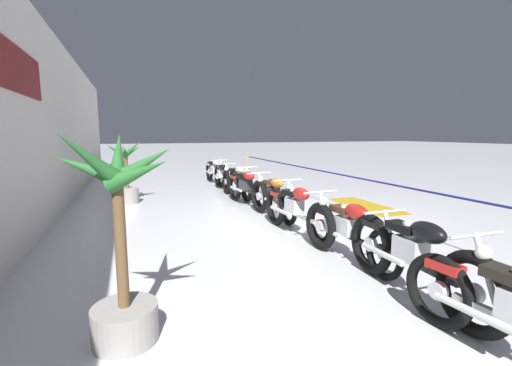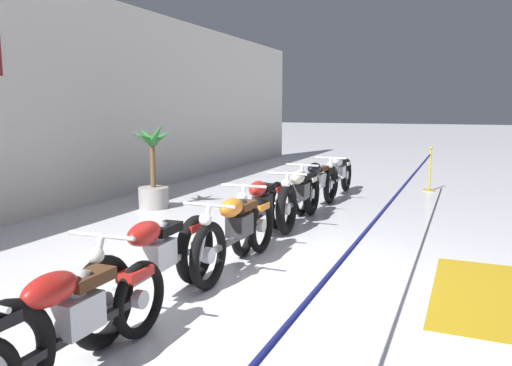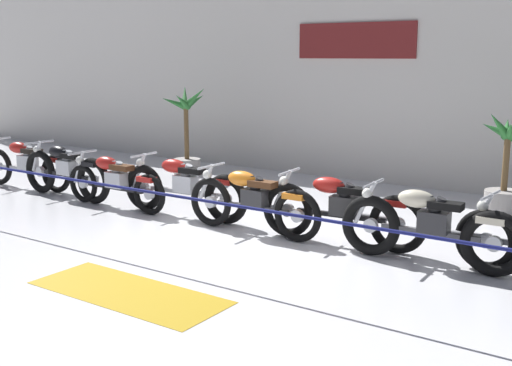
# 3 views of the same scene
# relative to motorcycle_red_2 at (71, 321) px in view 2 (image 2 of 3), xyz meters

# --- Properties ---
(ground_plane) EXTENTS (120.00, 120.00, 0.00)m
(ground_plane) POSITION_rel_motorcycle_red_2_xyz_m (2.77, -0.47, -0.46)
(ground_plane) COLOR silver
(motorcycle_red_2) EXTENTS (2.23, 0.62, 0.91)m
(motorcycle_red_2) POSITION_rel_motorcycle_red_2_xyz_m (0.00, 0.00, 0.00)
(motorcycle_red_2) COLOR black
(motorcycle_red_2) RESTS_ON ground
(motorcycle_red_3) EXTENTS (2.40, 0.62, 0.96)m
(motorcycle_red_3) POSITION_rel_motorcycle_red_2_xyz_m (1.33, 0.20, 0.01)
(motorcycle_red_3) COLOR black
(motorcycle_red_3) RESTS_ON ground
(motorcycle_orange_4) EXTENTS (2.24, 0.62, 0.95)m
(motorcycle_orange_4) POSITION_rel_motorcycle_red_2_xyz_m (2.78, 0.01, 0.02)
(motorcycle_orange_4) COLOR black
(motorcycle_orange_4) RESTS_ON ground
(motorcycle_red_5) EXTENTS (2.36, 0.62, 0.96)m
(motorcycle_red_5) POSITION_rel_motorcycle_red_2_xyz_m (4.08, 0.23, 0.02)
(motorcycle_red_5) COLOR black
(motorcycle_red_5) RESTS_ON ground
(motorcycle_cream_6) EXTENTS (2.30, 0.62, 0.97)m
(motorcycle_cream_6) POSITION_rel_motorcycle_red_2_xyz_m (5.37, 0.05, 0.01)
(motorcycle_cream_6) COLOR black
(motorcycle_cream_6) RESTS_ON ground
(motorcycle_black_7) EXTENTS (2.41, 0.62, 0.95)m
(motorcycle_black_7) POSITION_rel_motorcycle_red_2_xyz_m (6.82, 0.17, 0.01)
(motorcycle_black_7) COLOR black
(motorcycle_black_7) RESTS_ON ground
(motorcycle_silver_8) EXTENTS (2.44, 0.62, 0.96)m
(motorcycle_silver_8) POSITION_rel_motorcycle_red_2_xyz_m (8.19, 0.08, 0.02)
(motorcycle_silver_8) COLOR black
(motorcycle_silver_8) RESTS_ON ground
(potted_palm_left_of_row) EXTENTS (0.88, 0.92, 1.74)m
(potted_palm_left_of_row) POSITION_rel_motorcycle_red_2_xyz_m (5.52, 3.10, 0.19)
(potted_palm_left_of_row) COLOR gray
(potted_palm_left_of_row) RESTS_ON ground
(stanchion_far_left) EXTENTS (13.82, 0.28, 1.05)m
(stanchion_far_left) POSITION_rel_motorcycle_red_2_xyz_m (1.28, -1.73, 0.30)
(stanchion_far_left) COLOR gold
(stanchion_far_left) RESTS_ON ground
(stanchion_mid_left) EXTENTS (0.28, 0.28, 1.05)m
(stanchion_mid_left) POSITION_rel_motorcycle_red_2_xyz_m (9.79, -1.73, -0.10)
(stanchion_mid_left) COLOR gold
(stanchion_mid_left) RESTS_ON ground
(floor_banner) EXTENTS (2.32, 0.90, 0.01)m
(floor_banner) POSITION_rel_motorcycle_red_2_xyz_m (3.01, -2.68, -0.46)
(floor_banner) COLOR #B78E19
(floor_banner) RESTS_ON ground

